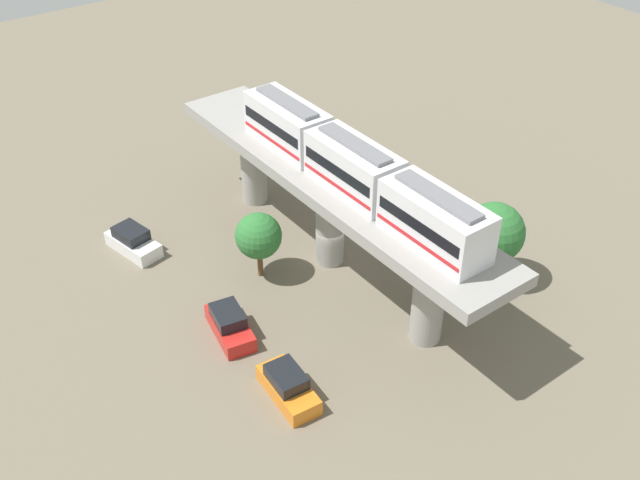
{
  "coord_description": "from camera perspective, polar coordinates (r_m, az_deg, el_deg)",
  "views": [
    {
      "loc": [
        -24.14,
        -31.38,
        30.71
      ],
      "look_at": [
        -2.5,
        -2.26,
        4.09
      ],
      "focal_mm": 41.27,
      "sensor_mm": 36.0,
      "label": 1
    }
  ],
  "objects": [
    {
      "name": "tree_mid_lot",
      "position": [
        47.5,
        13.33,
        0.54
      ],
      "size": [
        3.93,
        3.93,
        5.71
      ],
      "color": "brown",
      "rests_on": "ground"
    },
    {
      "name": "parked_car_white",
      "position": [
        52.14,
        -14.31,
        -0.12
      ],
      "size": [
        2.61,
        4.48,
        1.76
      ],
      "rotation": [
        0.0,
        0.0,
        0.2
      ],
      "color": "white",
      "rests_on": "ground"
    },
    {
      "name": "tree_near_viaduct",
      "position": [
        47.09,
        -4.79,
        0.3
      ],
      "size": [
        3.03,
        3.03,
        4.69
      ],
      "color": "brown",
      "rests_on": "ground"
    },
    {
      "name": "train",
      "position": [
        43.94,
        2.63,
        5.64
      ],
      "size": [
        2.64,
        20.5,
        3.24
      ],
      "color": "silver",
      "rests_on": "viaduct"
    },
    {
      "name": "ground_plane",
      "position": [
        50.11,
        0.76,
        -1.54
      ],
      "size": [
        120.0,
        120.0,
        0.0
      ],
      "primitive_type": "plane",
      "color": "#706654"
    },
    {
      "name": "viaduct",
      "position": [
        47.09,
        0.81,
        3.48
      ],
      "size": [
        5.2,
        28.85,
        6.82
      ],
      "color": "#999691",
      "rests_on": "ground"
    },
    {
      "name": "parked_car_red",
      "position": [
        44.4,
        -7.03,
        -6.53
      ],
      "size": [
        2.55,
        4.46,
        1.76
      ],
      "rotation": [
        0.0,
        0.0,
        -0.19
      ],
      "color": "red",
      "rests_on": "ground"
    },
    {
      "name": "parked_car_orange",
      "position": [
        40.66,
        -2.51,
        -11.26
      ],
      "size": [
        2.16,
        4.34,
        1.76
      ],
      "rotation": [
        0.0,
        0.0,
        -0.09
      ],
      "color": "orange",
      "rests_on": "ground"
    }
  ]
}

